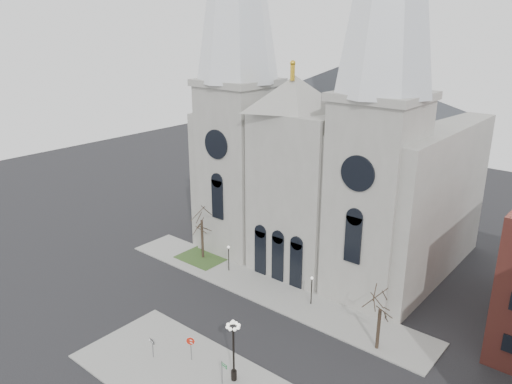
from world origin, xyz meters
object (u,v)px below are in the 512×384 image
Objects in this scene: stop_sign at (191,343)px; one_way_sign at (152,345)px; globe_lamp at (233,343)px; street_name_sign at (223,371)px.

stop_sign is 1.25× the size of one_way_sign.
one_way_sign is (-2.92, -1.97, -0.40)m from stop_sign.
globe_lamp is at bearing -2.36° from stop_sign.
street_name_sign is (7.29, 1.43, 0.01)m from one_way_sign.
globe_lamp is 2.56m from street_name_sign.
globe_lamp is (4.70, 0.47, 1.95)m from stop_sign.
stop_sign is at bearing 45.83° from one_way_sign.
globe_lamp reaches higher than one_way_sign.
street_name_sign is (-0.33, -1.01, -2.33)m from globe_lamp.
globe_lamp is 2.58× the size of street_name_sign.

